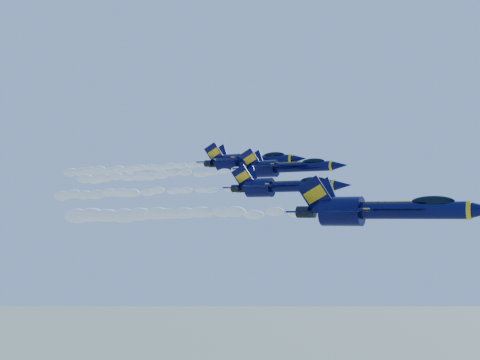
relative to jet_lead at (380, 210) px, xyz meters
The scene contains 8 objects.
jet_lead is the anchor object (origin of this frame).
smoke_trail_jet_lead 24.51m from the jet_lead, behind, with size 32.30×2.02×1.82m, color white.
jet_second 18.90m from the jet_lead, 145.26° to the left, with size 15.99×13.12×5.94m.
smoke_trail_jet_second 39.83m from the jet_lead, 164.51° to the left, with size 32.30×1.65×1.49m, color white.
jet_third 27.61m from the jet_lead, 134.09° to the left, with size 16.10×13.21×5.98m.
smoke_trail_jet_third 46.37m from the jet_lead, 155.18° to the left, with size 32.30×1.67×1.50m, color white.
jet_fourth 40.20m from the jet_lead, 136.89° to the left, with size 17.79×14.59×6.61m.
smoke_trail_jet_fourth 59.48m from the jet_lead, 152.87° to the left, with size 32.30×1.84×1.66m, color white.
Camera 1 is at (35.46, -72.69, 148.58)m, focal length 45.00 mm.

